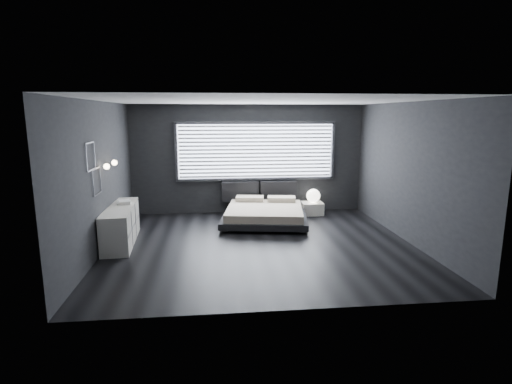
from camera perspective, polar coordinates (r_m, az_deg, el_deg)
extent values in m
plane|color=black|center=(8.04, 0.65, -7.48)|extent=(6.00, 6.00, 0.00)
plane|color=silver|center=(7.62, 0.70, 12.91)|extent=(6.00, 6.00, 0.00)
cube|color=black|center=(10.42, -1.12, 4.70)|extent=(6.00, 0.04, 2.80)
cube|color=black|center=(5.03, 4.38, -2.25)|extent=(6.00, 0.04, 2.80)
cube|color=black|center=(7.93, -21.39, 1.93)|extent=(0.04, 5.50, 2.80)
cube|color=black|center=(8.59, 20.99, 2.60)|extent=(0.04, 5.50, 2.80)
cube|color=white|center=(10.40, -0.01, 5.85)|extent=(4.00, 0.02, 1.38)
cube|color=#47474C|center=(10.35, -11.35, 5.62)|extent=(0.06, 0.08, 1.48)
cube|color=#47474C|center=(10.78, 10.92, 5.84)|extent=(0.06, 0.08, 1.48)
cube|color=#47474C|center=(10.32, 0.01, 9.88)|extent=(4.14, 0.08, 0.06)
cube|color=#47474C|center=(10.46, 0.01, 1.85)|extent=(4.14, 0.08, 0.06)
cube|color=silver|center=(10.34, 0.03, 5.82)|extent=(3.94, 0.03, 1.32)
cube|color=black|center=(10.42, -2.25, 0.08)|extent=(0.96, 0.16, 0.52)
cube|color=black|center=(10.53, 3.19, 0.19)|extent=(0.96, 0.16, 0.52)
cylinder|color=silver|center=(7.94, -21.05, 3.42)|extent=(0.10, 0.02, 0.02)
sphere|color=#FFE5B7|center=(7.92, -20.56, 3.44)|extent=(0.11, 0.11, 0.11)
cylinder|color=silver|center=(8.52, -20.04, 3.96)|extent=(0.10, 0.02, 0.02)
sphere|color=#FFE5B7|center=(8.50, -19.58, 3.98)|extent=(0.11, 0.11, 0.11)
cube|color=#47474C|center=(7.33, -22.69, 6.50)|extent=(0.01, 0.46, 0.02)
cube|color=#47474C|center=(7.37, -22.42, 2.94)|extent=(0.01, 0.46, 0.02)
cube|color=#47474C|center=(7.57, -22.07, 4.91)|extent=(0.01, 0.02, 0.46)
cube|color=#47474C|center=(7.13, -23.07, 4.50)|extent=(0.01, 0.02, 0.46)
cube|color=#47474C|center=(7.61, -21.90, 3.13)|extent=(0.01, 0.46, 0.02)
cube|color=#47474C|center=(7.68, -21.66, -0.27)|extent=(0.01, 0.46, 0.02)
cube|color=#47474C|center=(7.86, -21.34, 1.71)|extent=(0.01, 0.02, 0.46)
cube|color=#47474C|center=(7.43, -22.25, 1.13)|extent=(0.01, 0.02, 0.46)
cube|color=black|center=(8.87, -4.42, -5.46)|extent=(0.12, 0.12, 0.07)
cube|color=black|center=(8.81, 6.60, -5.62)|extent=(0.12, 0.12, 0.07)
cube|color=black|center=(10.32, -3.32, -3.08)|extent=(0.12, 0.12, 0.07)
cube|color=black|center=(10.27, 6.11, -3.19)|extent=(0.12, 0.12, 0.07)
cube|color=black|center=(9.50, 1.24, -3.64)|extent=(2.23, 2.16, 0.14)
cube|color=#B6A690|center=(9.46, 1.24, -2.71)|extent=(2.00, 2.00, 0.18)
cube|color=beige|center=(10.13, -0.88, -0.93)|extent=(0.75, 0.48, 0.12)
cube|color=beige|center=(10.10, 3.65, -0.98)|extent=(0.75, 0.48, 0.12)
cube|color=white|center=(10.43, 8.01, -2.34)|extent=(0.55, 0.47, 0.31)
sphere|color=white|center=(10.37, 8.19, -0.54)|extent=(0.35, 0.35, 0.35)
cube|color=white|center=(8.48, -18.76, -4.47)|extent=(0.64, 1.89, 0.74)
cube|color=#47474C|center=(8.44, -16.99, -4.43)|extent=(0.13, 1.83, 0.72)
cube|color=silver|center=(8.65, -18.34, -1.46)|extent=(0.32, 0.38, 0.04)
cube|color=silver|center=(8.62, -18.32, -1.26)|extent=(0.30, 0.35, 0.03)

